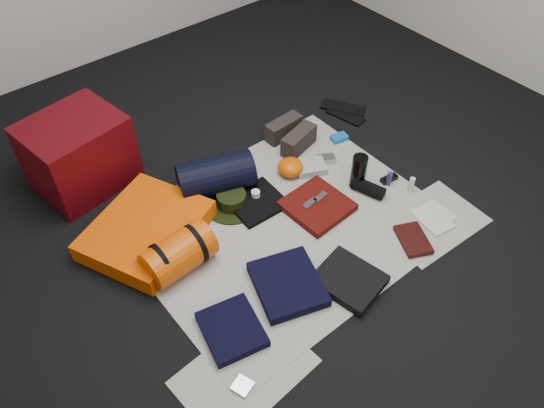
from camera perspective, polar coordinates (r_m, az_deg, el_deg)
floor at (r=2.97m, az=1.41°, el=-2.43°), size 4.50×4.50×0.02m
newspaper_mat at (r=2.96m, az=1.41°, el=-2.27°), size 1.60×1.30×0.01m
newspaper_sheet_front_left at (r=2.47m, az=-2.95°, el=-17.57°), size 0.61×0.44×0.00m
newspaper_sheet_front_right at (r=3.10m, az=16.73°, el=-1.85°), size 0.60×0.43×0.00m
red_cabinet at (r=3.25m, az=-20.06°, el=5.13°), size 0.59×0.51×0.44m
sleeping_pad at (r=2.93m, az=-13.36°, el=-2.73°), size 0.77×0.72×0.11m
stuff_sack at (r=2.73m, az=-10.00°, el=-5.29°), size 0.37×0.23×0.21m
sack_strap_left at (r=2.70m, az=-11.79°, el=-6.27°), size 0.02×0.22×0.22m
sack_strap_right at (r=2.75m, az=-8.25°, el=-4.24°), size 0.02×0.22×0.22m
navy_duffel at (r=3.08m, az=-6.04°, el=3.03°), size 0.49×0.36×0.23m
boonie_brim at (r=3.06m, az=-4.34°, el=0.02°), size 0.43×0.43×0.01m
boonie_crown at (r=3.03m, az=-4.39°, el=0.56°), size 0.17×0.17×0.07m
hiking_boot_left at (r=3.48m, az=1.28°, el=8.13°), size 0.26×0.11×0.13m
hiking_boot_right at (r=3.38m, az=2.90°, el=6.85°), size 0.28×0.16×0.13m
flip_flop_left at (r=3.79m, az=7.65°, el=10.23°), size 0.26×0.32×0.02m
flip_flop_right at (r=3.72m, az=7.92°, el=9.38°), size 0.15×0.28×0.01m
trousers_navy_a at (r=2.55m, az=-4.34°, el=-13.28°), size 0.32×0.35×0.05m
trousers_navy_b at (r=2.67m, az=1.71°, el=-8.60°), size 0.41×0.44×0.06m
trousers_charcoal at (r=2.72m, az=8.28°, el=-8.10°), size 0.33×0.36×0.05m
black_tshirt at (r=3.05m, az=-1.71°, el=0.22°), size 0.31×0.29×0.03m
red_shirt at (r=3.03m, az=4.88°, el=-0.18°), size 0.35×0.35×0.04m
orange_stuff_sack at (r=3.21m, az=2.01°, el=3.97°), size 0.20×0.20×0.10m
first_aid_pouch at (r=3.26m, az=4.16°, el=3.97°), size 0.22×0.20×0.05m
water_bottle at (r=3.13m, az=9.30°, el=3.45°), size 0.10×0.10×0.22m
speaker at (r=3.15m, az=10.29°, el=1.71°), size 0.13×0.21×0.08m
compact_camera at (r=3.32m, az=5.84°, el=4.81°), size 0.13×0.11×0.04m
cyan_case at (r=3.50m, az=7.24°, el=7.07°), size 0.12×0.09×0.03m
toiletry_purple at (r=3.22m, az=12.48°, el=2.68°), size 0.03×0.03×0.09m
toiletry_clear at (r=3.21m, az=14.77°, el=2.05°), size 0.04×0.04×0.09m
paperback_book at (r=2.96m, az=14.95°, el=-3.73°), size 0.22×0.26×0.03m
map_booklet at (r=3.11m, az=16.88°, el=-1.57°), size 0.18×0.24×0.01m
map_printout at (r=3.15m, az=17.35°, el=-1.00°), size 0.14×0.18×0.01m
sunglasses at (r=3.27m, az=12.48°, el=2.67°), size 0.11×0.06×0.03m
key_cluster at (r=2.43m, az=-3.20°, el=-18.95°), size 0.10×0.10×0.01m
tape_roll at (r=3.05m, az=-1.78°, el=1.12°), size 0.05×0.05×0.03m
energy_bar_a at (r=3.00m, az=4.09°, el=0.06°), size 0.10×0.05×0.01m
energy_bar_b at (r=3.04m, az=5.21°, el=0.75°), size 0.10×0.05×0.01m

